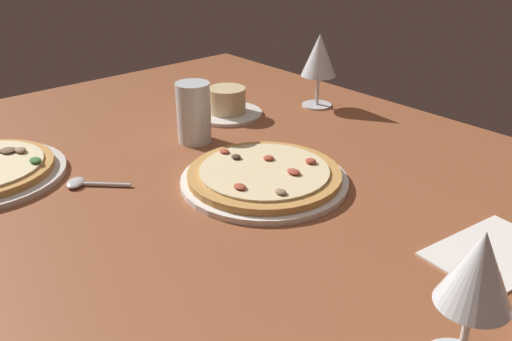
% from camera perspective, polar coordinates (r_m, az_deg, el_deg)
% --- Properties ---
extents(dining_table, '(1.50, 1.10, 0.04)m').
position_cam_1_polar(dining_table, '(0.91, -0.98, -3.17)').
color(dining_table, brown).
rests_on(dining_table, ground).
extents(pizza_main, '(0.28, 0.28, 0.03)m').
position_cam_1_polar(pizza_main, '(0.91, 0.98, -0.69)').
color(pizza_main, white).
rests_on(pizza_main, dining_table).
extents(ramekin_on_saucer, '(0.15, 0.15, 0.06)m').
position_cam_1_polar(ramekin_on_saucer, '(1.22, -3.02, 6.85)').
color(ramekin_on_saucer, silver).
rests_on(ramekin_on_saucer, dining_table).
extents(wine_glass_far, '(0.08, 0.08, 0.17)m').
position_cam_1_polar(wine_glass_far, '(1.26, 6.58, 11.68)').
color(wine_glass_far, silver).
rests_on(wine_glass_far, dining_table).
extents(wine_glass_near, '(0.07, 0.07, 0.16)m').
position_cam_1_polar(wine_glass_near, '(0.55, 22.03, -10.04)').
color(wine_glass_near, silver).
rests_on(wine_glass_near, dining_table).
extents(water_glass, '(0.07, 0.07, 0.12)m').
position_cam_1_polar(water_glass, '(1.07, -6.47, 5.56)').
color(water_glass, silver).
rests_on(water_glass, dining_table).
extents(paper_menu, '(0.14, 0.19, 0.00)m').
position_cam_1_polar(paper_menu, '(0.80, 23.50, -7.90)').
color(paper_menu, white).
rests_on(paper_menu, dining_table).
extents(spoon, '(0.09, 0.09, 0.01)m').
position_cam_1_polar(spoon, '(0.95, -17.49, -1.27)').
color(spoon, silver).
rests_on(spoon, dining_table).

